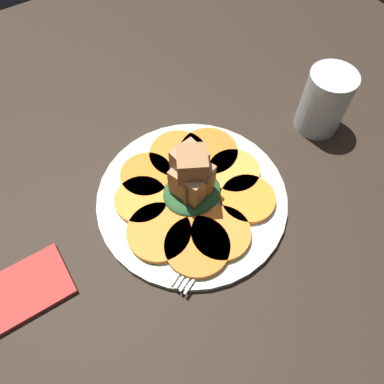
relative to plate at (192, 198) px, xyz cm
name	(u,v)px	position (x,y,z in cm)	size (l,w,h in cm)	color
table_slab	(192,203)	(0.00, 0.00, -1.52)	(120.00, 120.00, 2.00)	black
plate	(192,198)	(0.00, 0.00, 0.00)	(27.22, 27.22, 1.05)	beige
carrot_slice_0	(209,152)	(6.13, 4.95, 1.03)	(8.87, 8.87, 0.90)	orange
carrot_slice_1	(178,154)	(1.99, 7.04, 1.03)	(8.73, 8.73, 0.90)	orange
carrot_slice_2	(147,175)	(-3.87, 6.31, 1.03)	(7.62, 7.62, 0.90)	orange
carrot_slice_3	(141,200)	(-6.55, 3.00, 1.03)	(7.54, 7.54, 0.90)	orange
carrot_slice_4	(159,232)	(-6.89, -2.64, 1.03)	(8.70, 8.70, 0.90)	orange
carrot_slice_5	(197,246)	(-3.70, -7.10, 1.03)	(8.67, 8.67, 0.90)	orange
carrot_slice_6	(223,232)	(0.41, -7.20, 1.03)	(8.04, 8.04, 0.90)	orange
carrot_slice_7	(248,199)	(6.19, -4.87, 1.03)	(7.73, 7.73, 0.90)	orange
carrot_slice_8	(233,171)	(7.27, 0.08, 1.03)	(7.60, 7.60, 0.90)	orange
center_pile	(192,179)	(0.01, 0.12, 4.67)	(8.33, 7.50, 9.62)	#235128
fork	(212,238)	(-1.32, -7.02, 0.78)	(16.54, 9.01, 0.40)	silver
water_glass	(324,102)	(24.90, 1.28, 4.60)	(7.10, 7.10, 10.25)	silver
napkin	(19,293)	(-25.65, -0.09, -0.12)	(12.58, 7.55, 0.80)	#B2332D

